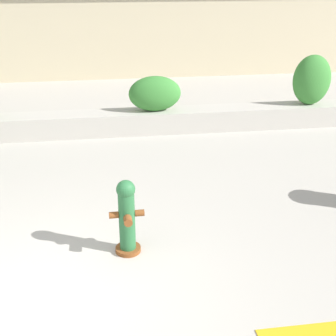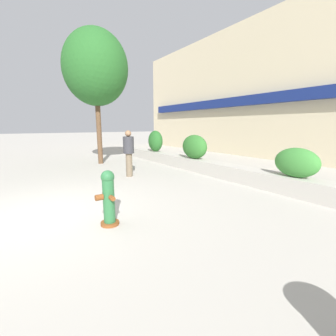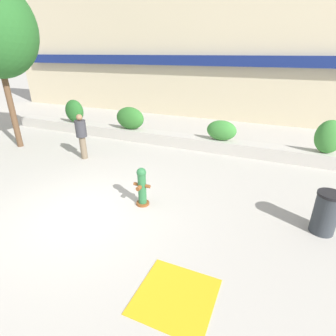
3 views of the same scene
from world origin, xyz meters
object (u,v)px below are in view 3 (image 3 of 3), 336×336
at_px(hedge_bush_1, 130,118).
at_px(fire_hydrant, 142,186).
at_px(hedge_bush_0, 74,111).
at_px(hedge_bush_2, 222,130).
at_px(hedge_bush_3, 329,137).
at_px(trash_bin, 326,213).
at_px(pedestrian, 81,134).

height_order(hedge_bush_1, fire_hydrant, hedge_bush_1).
bearing_deg(hedge_bush_0, hedge_bush_2, 0.00).
height_order(hedge_bush_3, trash_bin, hedge_bush_3).
relative_size(hedge_bush_0, pedestrian, 0.65).
height_order(hedge_bush_3, pedestrian, pedestrian).
bearing_deg(pedestrian, hedge_bush_1, 81.96).
bearing_deg(fire_hydrant, trash_bin, 7.86).
xyz_separation_m(hedge_bush_1, hedge_bush_2, (4.28, 0.00, -0.10)).
bearing_deg(hedge_bush_1, hedge_bush_2, 0.00).
xyz_separation_m(hedge_bush_2, trash_bin, (3.39, -4.35, -0.40)).
height_order(hedge_bush_0, fire_hydrant, hedge_bush_0).
distance_m(hedge_bush_1, hedge_bush_3, 8.05).
height_order(hedge_bush_0, hedge_bush_2, hedge_bush_0).
relative_size(hedge_bush_1, hedge_bush_3, 1.16).
relative_size(hedge_bush_2, hedge_bush_3, 1.01).
xyz_separation_m(hedge_bush_0, pedestrian, (2.86, -2.86, -0.08)).
xyz_separation_m(hedge_bush_0, hedge_bush_1, (3.26, 0.00, -0.06)).
height_order(hedge_bush_1, trash_bin, hedge_bush_1).
distance_m(hedge_bush_3, fire_hydrant, 6.88).
distance_m(hedge_bush_0, hedge_bush_2, 7.54).
height_order(hedge_bush_0, trash_bin, hedge_bush_0).
xyz_separation_m(hedge_bush_0, hedge_bush_2, (7.54, 0.00, -0.16)).
distance_m(fire_hydrant, pedestrian, 4.28).
bearing_deg(hedge_bush_0, pedestrian, -44.99).
distance_m(hedge_bush_0, hedge_bush_3, 11.32).
distance_m(hedge_bush_2, trash_bin, 5.53).
height_order(fire_hydrant, trash_bin, fire_hydrant).
relative_size(hedge_bush_3, trash_bin, 1.18).
bearing_deg(pedestrian, trash_bin, -10.47).
distance_m(hedge_bush_2, fire_hydrant, 5.06).
relative_size(fire_hydrant, trash_bin, 1.07).
bearing_deg(hedge_bush_0, hedge_bush_3, 0.00).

